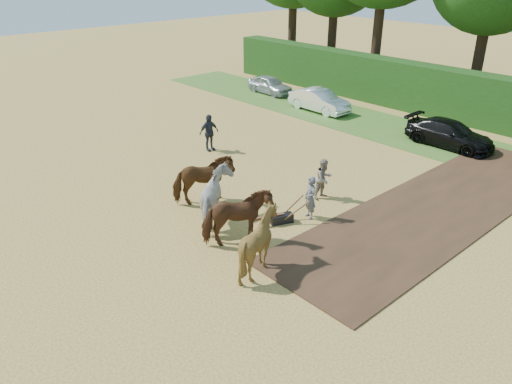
# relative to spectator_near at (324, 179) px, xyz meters

# --- Properties ---
(ground) EXTENTS (120.00, 120.00, 0.00)m
(ground) POSITION_rel_spectator_near_xyz_m (2.25, -4.13, -0.86)
(ground) COLOR gold
(ground) RESTS_ON ground
(earth_strip) EXTENTS (4.50, 17.00, 0.05)m
(earth_strip) POSITION_rel_spectator_near_xyz_m (3.75, 2.87, -0.84)
(earth_strip) COLOR #472D1C
(earth_strip) RESTS_ON ground
(grass_verge) EXTENTS (50.00, 5.00, 0.03)m
(grass_verge) POSITION_rel_spectator_near_xyz_m (2.25, 9.87, -0.85)
(grass_verge) COLOR #38601E
(grass_verge) RESTS_ON ground
(spectator_near) EXTENTS (0.71, 0.88, 1.72)m
(spectator_near) POSITION_rel_spectator_near_xyz_m (0.00, 0.00, 0.00)
(spectator_near) COLOR tan
(spectator_near) RESTS_ON ground
(spectator_far) EXTENTS (0.55, 1.15, 1.91)m
(spectator_far) POSITION_rel_spectator_near_xyz_m (-7.68, -0.08, 0.09)
(spectator_far) COLOR #252A31
(spectator_far) RESTS_ON ground
(plough_team) EXTENTS (7.11, 5.30, 2.05)m
(plough_team) POSITION_rel_spectator_near_xyz_m (-0.36, -4.72, 0.15)
(plough_team) COLOR brown
(plough_team) RESTS_ON ground
(parked_cars) EXTENTS (36.50, 2.64, 1.42)m
(parked_cars) POSITION_rel_spectator_near_xyz_m (3.21, 9.83, -0.18)
(parked_cars) COLOR #BBBEC2
(parked_cars) RESTS_ON ground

